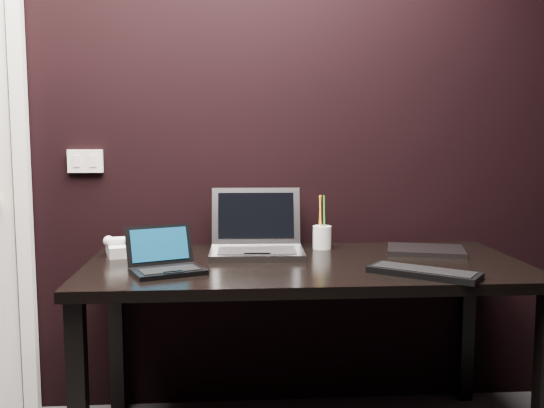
{
  "coord_description": "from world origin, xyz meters",
  "views": [
    {
      "loc": [
        0.0,
        -0.91,
        1.23
      ],
      "look_at": [
        0.17,
        1.35,
        0.97
      ],
      "focal_mm": 40.0,
      "sensor_mm": 36.0,
      "label": 1
    }
  ],
  "objects": [
    {
      "name": "desk",
      "position": [
        0.3,
        1.4,
        0.66
      ],
      "size": [
        1.7,
        0.8,
        0.74
      ],
      "color": "black",
      "rests_on": "ground"
    },
    {
      "name": "pen_cup",
      "position": [
        0.41,
        1.67,
        0.79
      ],
      "size": [
        0.11,
        0.11,
        0.23
      ],
      "color": "silver",
      "rests_on": "desk"
    },
    {
      "name": "desk_phone",
      "position": [
        -0.41,
        1.58,
        0.77
      ],
      "size": [
        0.2,
        0.19,
        0.1
      ],
      "color": "silver",
      "rests_on": "desk"
    },
    {
      "name": "netbook",
      "position": [
        -0.23,
        1.26,
        0.77
      ],
      "size": [
        0.31,
        0.3,
        0.16
      ],
      "color": "black",
      "rests_on": "desk"
    },
    {
      "name": "mobile_phone",
      "position": [
        -0.34,
        1.45,
        0.77
      ],
      "size": [
        0.06,
        0.06,
        0.09
      ],
      "color": "black",
      "rests_on": "desk"
    },
    {
      "name": "wall_back",
      "position": [
        0.0,
        1.8,
        1.3
      ],
      "size": [
        4.0,
        0.0,
        4.0
      ],
      "primitive_type": "plane",
      "rotation": [
        1.57,
        0.0,
        0.0
      ],
      "color": "black",
      "rests_on": "ground"
    },
    {
      "name": "wall_switch",
      "position": [
        -0.62,
        1.79,
        1.12
      ],
      "size": [
        0.15,
        0.02,
        0.1
      ],
      "color": "silver",
      "rests_on": "wall_back"
    },
    {
      "name": "silver_laptop",
      "position": [
        0.12,
        1.58,
        0.79
      ],
      "size": [
        0.39,
        0.35,
        0.26
      ],
      "color": "gray",
      "rests_on": "desk"
    },
    {
      "name": "closed_laptop",
      "position": [
        0.83,
        1.54,
        0.75
      ],
      "size": [
        0.36,
        0.3,
        0.02
      ],
      "color": "gray",
      "rests_on": "desk"
    },
    {
      "name": "ext_keyboard",
      "position": [
        0.69,
        1.14,
        0.75
      ],
      "size": [
        0.39,
        0.34,
        0.02
      ],
      "color": "black",
      "rests_on": "desk"
    }
  ]
}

